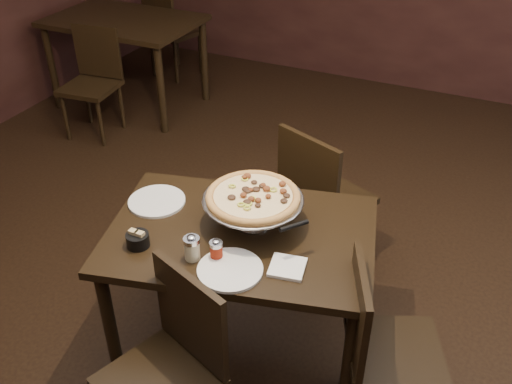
% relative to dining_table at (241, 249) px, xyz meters
% --- Properties ---
extents(room, '(6.04, 7.04, 2.84)m').
position_rel_dining_table_xyz_m(room, '(0.10, 0.10, 0.78)').
color(room, black).
rests_on(room, ground).
extents(dining_table, '(1.30, 1.02, 0.72)m').
position_rel_dining_table_xyz_m(dining_table, '(0.00, 0.00, 0.00)').
color(dining_table, black).
rests_on(dining_table, ground).
extents(background_table, '(1.25, 0.83, 0.78)m').
position_rel_dining_table_xyz_m(background_table, '(-2.16, 2.14, 0.05)').
color(background_table, black).
rests_on(background_table, ground).
extents(pizza_stand, '(0.44, 0.44, 0.18)m').
position_rel_dining_table_xyz_m(pizza_stand, '(0.03, 0.07, 0.24)').
color(pizza_stand, '#B6B6BD').
rests_on(pizza_stand, dining_table).
extents(parmesan_shaker, '(0.07, 0.07, 0.12)m').
position_rel_dining_table_xyz_m(parmesan_shaker, '(-0.10, -0.24, 0.15)').
color(parmesan_shaker, beige).
rests_on(parmesan_shaker, dining_table).
extents(pepper_flake_shaker, '(0.05, 0.05, 0.10)m').
position_rel_dining_table_xyz_m(pepper_flake_shaker, '(-0.01, -0.20, 0.14)').
color(pepper_flake_shaker, maroon).
rests_on(pepper_flake_shaker, dining_table).
extents(packet_caddy, '(0.10, 0.10, 0.08)m').
position_rel_dining_table_xyz_m(packet_caddy, '(-0.35, -0.27, 0.13)').
color(packet_caddy, black).
rests_on(packet_caddy, dining_table).
extents(napkin_stack, '(0.16, 0.16, 0.01)m').
position_rel_dining_table_xyz_m(napkin_stack, '(0.28, -0.14, 0.10)').
color(napkin_stack, white).
rests_on(napkin_stack, dining_table).
extents(plate_left, '(0.27, 0.27, 0.01)m').
position_rel_dining_table_xyz_m(plate_left, '(-0.45, 0.03, 0.10)').
color(plate_left, white).
rests_on(plate_left, dining_table).
extents(plate_near, '(0.26, 0.26, 0.01)m').
position_rel_dining_table_xyz_m(plate_near, '(0.07, -0.25, 0.10)').
color(plate_near, white).
rests_on(plate_near, dining_table).
extents(serving_spatula, '(0.17, 0.17, 0.02)m').
position_rel_dining_table_xyz_m(serving_spatula, '(0.26, -0.04, 0.24)').
color(serving_spatula, '#B6B6BD').
rests_on(serving_spatula, pizza_stand).
extents(chair_far, '(0.54, 0.54, 0.89)m').
position_rel_dining_table_xyz_m(chair_far, '(0.12, 0.75, -0.14)').
color(chair_far, black).
rests_on(chair_far, ground).
extents(chair_near, '(0.51, 0.51, 0.85)m').
position_rel_dining_table_xyz_m(chair_near, '(-0.03, -0.56, -0.16)').
color(chair_near, black).
rests_on(chair_near, ground).
extents(chair_side, '(0.50, 0.50, 0.82)m').
position_rel_dining_table_xyz_m(chair_side, '(0.68, -0.11, -0.18)').
color(chair_side, black).
rests_on(chair_side, ground).
extents(bg_chair_far, '(0.51, 0.51, 0.90)m').
position_rel_dining_table_xyz_m(bg_chair_far, '(-2.18, 2.85, -0.14)').
color(bg_chair_far, black).
rests_on(bg_chair_far, ground).
extents(bg_chair_near, '(0.44, 0.44, 0.86)m').
position_rel_dining_table_xyz_m(bg_chair_near, '(-2.10, 1.59, -0.16)').
color(bg_chair_near, black).
rests_on(bg_chair_near, ground).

